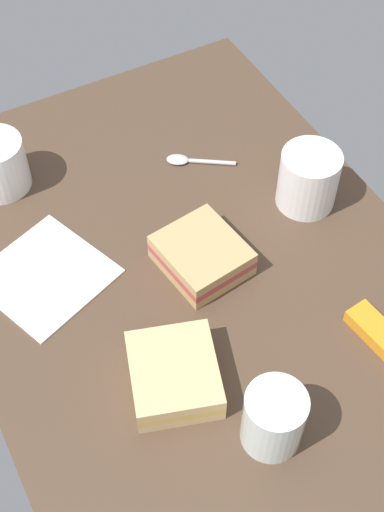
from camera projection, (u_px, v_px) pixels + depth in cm
name	position (u px, v px, depth cm)	size (l,w,h in cm)	color
tabletop	(192.00, 273.00, 101.19)	(90.00, 64.00, 2.00)	#4C3828
coffee_mug_black	(308.00, 178.00, 104.66)	(11.35, 9.33, 9.35)	white
sandwich_main	(174.00, 375.00, 87.62)	(14.66, 13.89, 4.40)	#DBB77A
sandwich_side	(202.00, 255.00, 99.11)	(13.02, 12.02, 4.40)	tan
glass_of_milk	(273.00, 421.00, 82.01)	(7.37, 7.37, 9.04)	silver
spoon	(190.00, 160.00, 113.21)	(7.47, 10.16, 0.80)	silver
paper_napkin	(45.00, 275.00, 99.51)	(15.92, 15.92, 0.30)	white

